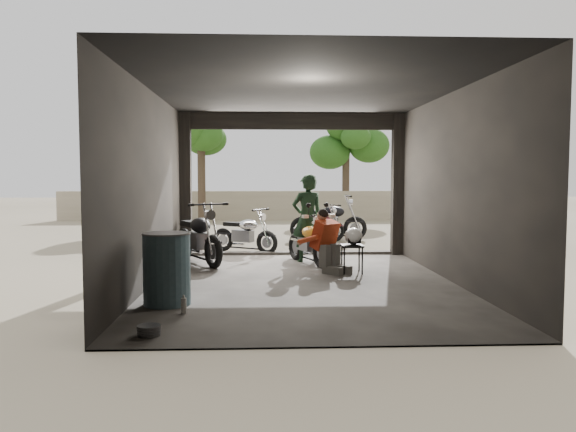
{
  "coord_description": "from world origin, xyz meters",
  "views": [
    {
      "loc": [
        -0.69,
        -9.2,
        1.78
      ],
      "look_at": [
        -0.23,
        0.6,
        1.1
      ],
      "focal_mm": 35.0,
      "sensor_mm": 36.0,
      "label": 1
    }
  ],
  "objects": [
    {
      "name": "outside_bike_a",
      "position": [
        -1.1,
        3.91,
        0.53
      ],
      "size": [
        1.66,
        1.37,
        1.05
      ],
      "primitive_type": null,
      "rotation": [
        0.0,
        0.0,
        1.01
      ],
      "color": "black",
      "rests_on": "ground"
    },
    {
      "name": "boundary_wall",
      "position": [
        0.0,
        14.0,
        0.6
      ],
      "size": [
        18.0,
        0.3,
        1.2
      ],
      "primitive_type": "cube",
      "color": "gray",
      "rests_on": "ground"
    },
    {
      "name": "oil_drum",
      "position": [
        -2.0,
        -1.47,
        0.5
      ],
      "size": [
        0.84,
        0.84,
        1.01
      ],
      "primitive_type": "cylinder",
      "rotation": [
        0.0,
        0.0,
        0.36
      ],
      "color": "#3D5B67",
      "rests_on": "ground"
    },
    {
      "name": "ground",
      "position": [
        0.0,
        0.0,
        0.0
      ],
      "size": [
        80.0,
        80.0,
        0.0
      ],
      "primitive_type": "plane",
      "color": "#7A6D56",
      "rests_on": "ground"
    },
    {
      "name": "left_bike",
      "position": [
        -2.0,
        2.27,
        0.64
      ],
      "size": [
        1.61,
        2.02,
        1.27
      ],
      "primitive_type": null,
      "rotation": [
        0.0,
        0.0,
        0.52
      ],
      "color": "black",
      "rests_on": "ground"
    },
    {
      "name": "garage",
      "position": [
        0.0,
        0.55,
        1.28
      ],
      "size": [
        7.0,
        7.13,
        3.2
      ],
      "color": "#2D2B28",
      "rests_on": "ground"
    },
    {
      "name": "main_bike",
      "position": [
        0.24,
        2.12,
        0.53
      ],
      "size": [
        1.17,
        1.72,
        1.06
      ],
      "primitive_type": null,
      "rotation": [
        0.0,
        0.0,
        0.36
      ],
      "color": "beige",
      "rests_on": "ground"
    },
    {
      "name": "outside_bike_c",
      "position": [
        1.17,
        6.34,
        0.64
      ],
      "size": [
        1.91,
        0.83,
        1.28
      ],
      "primitive_type": null,
      "rotation": [
        0.0,
        0.0,
        1.6
      ],
      "color": "black",
      "rests_on": "ground"
    },
    {
      "name": "tree_left",
      "position": [
        -3.0,
        12.5,
        3.99
      ],
      "size": [
        2.2,
        2.2,
        5.6
      ],
      "color": "#382B1E",
      "rests_on": "ground"
    },
    {
      "name": "tree_right",
      "position": [
        2.8,
        14.0,
        3.56
      ],
      "size": [
        2.2,
        2.2,
        5.0
      ],
      "color": "#382B1E",
      "rests_on": "ground"
    },
    {
      "name": "stool",
      "position": [
        0.96,
        0.93,
        0.47
      ],
      "size": [
        0.39,
        0.39,
        0.54
      ],
      "rotation": [
        0.0,
        0.0,
        -0.0
      ],
      "color": "black",
      "rests_on": "ground"
    },
    {
      "name": "outside_bike_b",
      "position": [
        0.86,
        5.78,
        0.52
      ],
      "size": [
        1.62,
        1.38,
        1.04
      ],
      "primitive_type": null,
      "rotation": [
        0.0,
        0.0,
        2.17
      ],
      "color": "#3D0E17",
      "rests_on": "ground"
    },
    {
      "name": "helmet",
      "position": [
        0.99,
        0.97,
        0.7
      ],
      "size": [
        0.33,
        0.34,
        0.31
      ],
      "primitive_type": "ellipsoid",
      "rotation": [
        0.0,
        0.0,
        0.0
      ],
      "color": "silver",
      "rests_on": "stool"
    },
    {
      "name": "sign_post",
      "position": [
        3.6,
        2.67,
        1.69
      ],
      "size": [
        0.83,
        0.08,
        2.49
      ],
      "rotation": [
        0.0,
        0.0,
        0.17
      ],
      "color": "black",
      "rests_on": "ground"
    },
    {
      "name": "mechanic",
      "position": [
        0.56,
        1.01,
        0.58
      ],
      "size": [
        0.96,
        0.99,
        1.15
      ],
      "primitive_type": null,
      "rotation": [
        0.0,
        0.0,
        0.69
      ],
      "color": "#B63B18",
      "rests_on": "ground"
    },
    {
      "name": "rider",
      "position": [
        0.26,
        2.39,
        0.92
      ],
      "size": [
        0.77,
        0.61,
        1.84
      ],
      "primitive_type": "imported",
      "rotation": [
        0.0,
        0.0,
        3.44
      ],
      "color": "black",
      "rests_on": "ground"
    }
  ]
}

